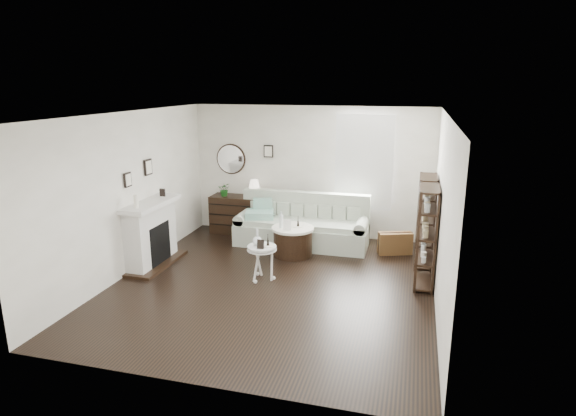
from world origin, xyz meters
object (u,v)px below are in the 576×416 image
(sofa, at_px, (302,228))
(drum_table, at_px, (293,241))
(dresser, at_px, (239,214))
(pedestal_table, at_px, (262,249))

(sofa, bearing_deg, drum_table, -92.13)
(sofa, xyz_separation_m, drum_table, (-0.03, -0.68, -0.06))
(dresser, height_order, drum_table, dresser)
(dresser, xyz_separation_m, pedestal_table, (1.26, -2.33, 0.13))
(dresser, relative_size, pedestal_table, 2.06)
(sofa, distance_m, drum_table, 0.68)
(sofa, bearing_deg, pedestal_table, -96.51)
(sofa, distance_m, pedestal_table, 1.96)
(dresser, bearing_deg, sofa, -14.71)
(drum_table, xyz_separation_m, pedestal_table, (-0.20, -1.26, 0.26))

